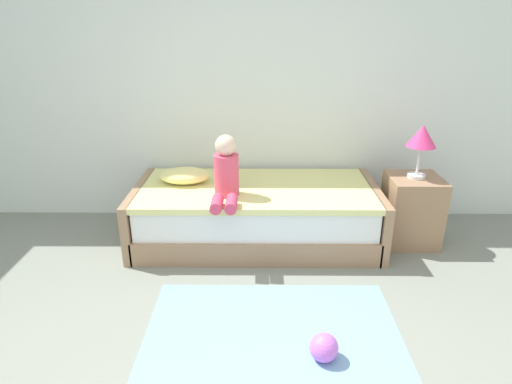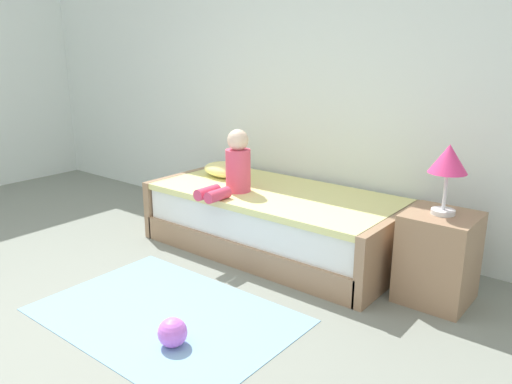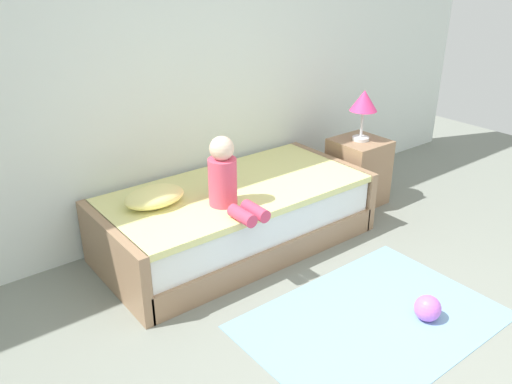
{
  "view_description": "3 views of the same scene",
  "coord_description": "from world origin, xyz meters",
  "px_view_note": "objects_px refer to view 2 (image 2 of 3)",
  "views": [
    {
      "loc": [
        0.25,
        -1.49,
        1.83
      ],
      "look_at": [
        0.22,
        1.75,
        0.55
      ],
      "focal_mm": 30.46,
      "sensor_mm": 36.0,
      "label": 1
    },
    {
      "loc": [
        2.55,
        -1.15,
        1.63
      ],
      "look_at": [
        0.22,
        1.75,
        0.55
      ],
      "focal_mm": 35.46,
      "sensor_mm": 36.0,
      "label": 2
    },
    {
      "loc": [
        -1.88,
        -0.95,
        2.12
      ],
      "look_at": [
        0.22,
        1.75,
        0.55
      ],
      "focal_mm": 36.7,
      "sensor_mm": 36.0,
      "label": 3
    }
  ],
  "objects_px": {
    "pillow": "(226,170)",
    "toy_ball": "(173,332)",
    "bed": "(275,221)",
    "child_figure": "(234,167)",
    "nightstand": "(438,257)",
    "table_lamp": "(448,162)"
  },
  "relations": [
    {
      "from": "pillow",
      "to": "toy_ball",
      "type": "distance_m",
      "value": 1.96
    },
    {
      "from": "toy_ball",
      "to": "bed",
      "type": "bearing_deg",
      "value": 104.94
    },
    {
      "from": "bed",
      "to": "toy_ball",
      "type": "distance_m",
      "value": 1.56
    },
    {
      "from": "child_figure",
      "to": "pillow",
      "type": "bearing_deg",
      "value": 139.94
    },
    {
      "from": "pillow",
      "to": "toy_ball",
      "type": "xyz_separation_m",
      "value": [
        1.03,
        -1.6,
        -0.48
      ]
    },
    {
      "from": "nightstand",
      "to": "child_figure",
      "type": "relative_size",
      "value": 1.18
    },
    {
      "from": "bed",
      "to": "table_lamp",
      "type": "xyz_separation_m",
      "value": [
        1.35,
        -0.03,
        0.69
      ]
    },
    {
      "from": "nightstand",
      "to": "child_figure",
      "type": "height_order",
      "value": "child_figure"
    },
    {
      "from": "nightstand",
      "to": "table_lamp",
      "type": "distance_m",
      "value": 0.64
    },
    {
      "from": "table_lamp",
      "to": "bed",
      "type": "bearing_deg",
      "value": 178.62
    },
    {
      "from": "bed",
      "to": "child_figure",
      "type": "height_order",
      "value": "child_figure"
    },
    {
      "from": "bed",
      "to": "pillow",
      "type": "bearing_deg",
      "value": 170.98
    },
    {
      "from": "bed",
      "to": "toy_ball",
      "type": "relative_size",
      "value": 12.53
    },
    {
      "from": "pillow",
      "to": "nightstand",
      "type": "bearing_deg",
      "value": -3.83
    },
    {
      "from": "child_figure",
      "to": "toy_ball",
      "type": "height_order",
      "value": "child_figure"
    },
    {
      "from": "table_lamp",
      "to": "toy_ball",
      "type": "distance_m",
      "value": 1.94
    },
    {
      "from": "bed",
      "to": "child_figure",
      "type": "distance_m",
      "value": 0.57
    },
    {
      "from": "table_lamp",
      "to": "toy_ball",
      "type": "height_order",
      "value": "table_lamp"
    },
    {
      "from": "nightstand",
      "to": "pillow",
      "type": "relative_size",
      "value": 1.36
    },
    {
      "from": "child_figure",
      "to": "toy_ball",
      "type": "relative_size",
      "value": 3.03
    },
    {
      "from": "table_lamp",
      "to": "child_figure",
      "type": "height_order",
      "value": "table_lamp"
    },
    {
      "from": "child_figure",
      "to": "bed",
      "type": "bearing_deg",
      "value": 43.66
    }
  ]
}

